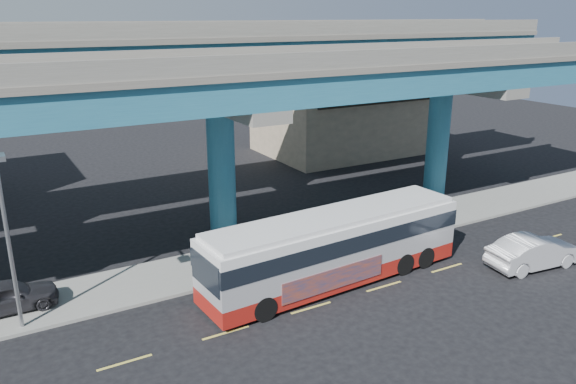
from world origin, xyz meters
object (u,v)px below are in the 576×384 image
sedan (534,252)px  stop_sign (367,212)px  transit_bus (335,245)px  parked_car (7,296)px  street_lamp (4,213)px

sedan → stop_sign: bearing=46.9°
transit_bus → stop_sign: (4.04, 2.87, -0.01)m
transit_bus → parked_car: 14.33m
parked_car → stop_sign: size_ratio=1.70×
transit_bus → sedan: (9.51, -3.64, -1.04)m
parked_car → street_lamp: 4.84m
sedan → parked_car: bearing=77.8°
transit_bus → parked_car: transit_bus is taller
transit_bus → parked_car: (-13.63, 4.31, -1.02)m
parked_car → street_lamp: size_ratio=0.53×
parked_car → stop_sign: (17.67, -1.44, 1.01)m
sedan → stop_sign: stop_sign is taller
sedan → stop_sign: 8.57m
transit_bus → sedan: 10.24m
sedan → stop_sign: size_ratio=2.15×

